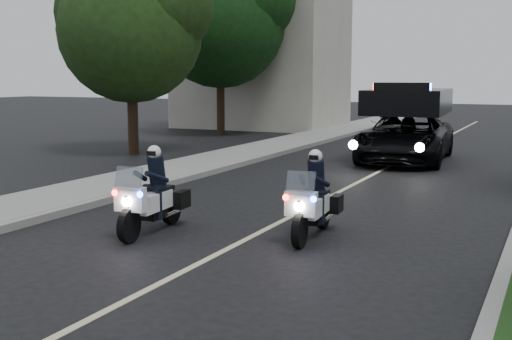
{
  "coord_description": "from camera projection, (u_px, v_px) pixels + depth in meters",
  "views": [
    {
      "loc": [
        4.7,
        -5.75,
        2.73
      ],
      "look_at": [
        -0.38,
        4.96,
        1.0
      ],
      "focal_mm": 45.66,
      "sensor_mm": 36.0,
      "label": 1
    }
  ],
  "objects": [
    {
      "name": "ground",
      "position": [
        102.0,
        313.0,
        7.53
      ],
      "size": [
        120.0,
        120.0,
        0.0
      ],
      "primitive_type": "plane",
      "color": "black",
      "rests_on": "ground"
    },
    {
      "name": "curb_left",
      "position": [
        213.0,
        171.0,
        18.2
      ],
      "size": [
        0.2,
        60.0,
        0.15
      ],
      "primitive_type": "cube",
      "color": "gray",
      "rests_on": "ground"
    },
    {
      "name": "sidewalk_left",
      "position": [
        180.0,
        169.0,
        18.67
      ],
      "size": [
        2.0,
        60.0,
        0.16
      ],
      "primitive_type": "cube",
      "color": "gray",
      "rests_on": "ground"
    },
    {
      "name": "building_far",
      "position": [
        262.0,
        61.0,
        34.51
      ],
      "size": [
        8.0,
        6.0,
        7.0
      ],
      "primitive_type": "cube",
      "color": "#A8A396",
      "rests_on": "ground"
    },
    {
      "name": "lane_marking",
      "position": [
        355.0,
        184.0,
        16.47
      ],
      "size": [
        0.12,
        50.0,
        0.01
      ],
      "primitive_type": "cube",
      "color": "#BFB78C",
      "rests_on": "ground"
    },
    {
      "name": "police_moto_left",
      "position": [
        152.0,
        232.0,
        11.4
      ],
      "size": [
        0.79,
        1.85,
        1.53
      ],
      "primitive_type": null,
      "rotation": [
        0.0,
        0.0,
        0.09
      ],
      "color": "white",
      "rests_on": "ground"
    },
    {
      "name": "police_moto_right",
      "position": [
        312.0,
        237.0,
        11.07
      ],
      "size": [
        0.76,
        1.81,
        1.5
      ],
      "primitive_type": null,
      "rotation": [
        0.0,
        0.0,
        0.08
      ],
      "color": "silver",
      "rests_on": "ground"
    },
    {
      "name": "police_suv",
      "position": [
        405.0,
        161.0,
        20.89
      ],
      "size": [
        2.93,
        5.7,
        2.7
      ],
      "primitive_type": "imported",
      "rotation": [
        0.0,
        0.0,
        0.07
      ],
      "color": "black",
      "rests_on": "ground"
    },
    {
      "name": "bicycle",
      "position": [
        385.0,
        133.0,
        31.13
      ],
      "size": [
        0.74,
        1.89,
        0.97
      ],
      "primitive_type": "imported",
      "rotation": [
        0.0,
        0.0,
        -0.05
      ],
      "color": "black",
      "rests_on": "ground"
    },
    {
      "name": "cyclist",
      "position": [
        385.0,
        133.0,
        31.13
      ],
      "size": [
        0.65,
        0.47,
        1.7
      ],
      "primitive_type": "imported",
      "rotation": [
        0.0,
        0.0,
        3.04
      ],
      "color": "black",
      "rests_on": "ground"
    },
    {
      "name": "tree_left_near",
      "position": [
        134.0,
        154.0,
        22.83
      ],
      "size": [
        6.09,
        6.09,
        8.26
      ],
      "primitive_type": null,
      "rotation": [
        0.0,
        0.0,
        0.27
      ],
      "color": "#1E3A13",
      "rests_on": "ground"
    },
    {
      "name": "tree_left_far",
      "position": [
        221.0,
        135.0,
        30.16
      ],
      "size": [
        6.63,
        6.63,
        9.95
      ],
      "primitive_type": null,
      "rotation": [
        0.0,
        0.0,
        -0.12
      ],
      "color": "#123510",
      "rests_on": "ground"
    }
  ]
}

